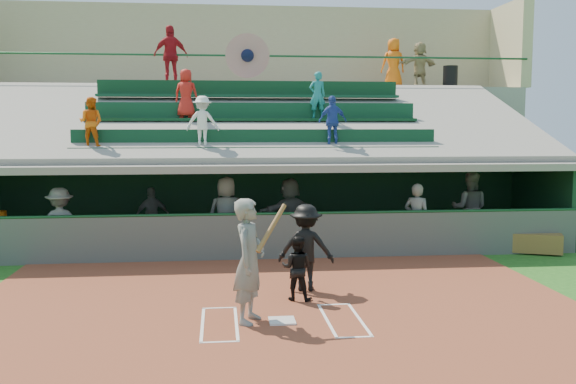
{
  "coord_description": "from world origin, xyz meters",
  "views": [
    {
      "loc": [
        -1.0,
        -10.22,
        3.24
      ],
      "look_at": [
        0.48,
        3.5,
        1.8
      ],
      "focal_mm": 40.0,
      "sensor_mm": 36.0,
      "label": 1
    }
  ],
  "objects": [
    {
      "name": "ground",
      "position": [
        0.0,
        0.0,
        0.0
      ],
      "size": [
        100.0,
        100.0,
        0.0
      ],
      "primitive_type": "plane",
      "color": "#1F5517",
      "rests_on": "ground"
    },
    {
      "name": "dirt_slab",
      "position": [
        0.0,
        0.5,
        0.01
      ],
      "size": [
        11.0,
        9.0,
        0.02
      ],
      "primitive_type": "cube",
      "color": "brown",
      "rests_on": "ground"
    },
    {
      "name": "home_plate",
      "position": [
        0.0,
        0.0,
        0.04
      ],
      "size": [
        0.43,
        0.43,
        0.03
      ],
      "primitive_type": "cube",
      "color": "silver",
      "rests_on": "dirt_slab"
    },
    {
      "name": "batters_box_chalk",
      "position": [
        0.0,
        0.0,
        0.02
      ],
      "size": [
        2.65,
        1.85,
        0.01
      ],
      "color": "white",
      "rests_on": "dirt_slab"
    },
    {
      "name": "dugout_floor",
      "position": [
        0.0,
        6.75,
        0.02
      ],
      "size": [
        16.0,
        3.5,
        0.04
      ],
      "primitive_type": "cube",
      "color": "gray",
      "rests_on": "ground"
    },
    {
      "name": "concourse_slab",
      "position": [
        0.0,
        13.5,
        2.3
      ],
      "size": [
        20.0,
        3.0,
        4.6
      ],
      "primitive_type": "cube",
      "color": "gray",
      "rests_on": "ground"
    },
    {
      "name": "grandstand",
      "position": [
        -0.01,
        10.51,
        2.26
      ],
      "size": [
        20.4,
        10.4,
        7.8
      ],
      "color": "#505550",
      "rests_on": "ground"
    },
    {
      "name": "batter_at_plate",
      "position": [
        -0.53,
        0.05,
        1.05
      ],
      "size": [
        0.99,
        0.87,
        2.04
      ],
      "color": "#5F625D",
      "rests_on": "dirt_slab"
    },
    {
      "name": "catcher",
      "position": [
        0.4,
        1.29,
        0.62
      ],
      "size": [
        0.69,
        0.61,
        1.19
      ],
      "primitive_type": "imported",
      "rotation": [
        0.0,
        0.0,
        2.82
      ],
      "color": "black",
      "rests_on": "dirt_slab"
    },
    {
      "name": "home_umpire",
      "position": [
        0.67,
        1.99,
        0.87
      ],
      "size": [
        1.2,
        0.84,
        1.69
      ],
      "primitive_type": "imported",
      "rotation": [
        0.0,
        0.0,
        2.94
      ],
      "color": "black",
      "rests_on": "dirt_slab"
    },
    {
      "name": "dugout_bench",
      "position": [
        0.07,
        7.85,
        0.28
      ],
      "size": [
        15.07,
        6.68,
        0.48
      ],
      "primitive_type": "cube",
      "rotation": [
        0.0,
        0.0,
        -0.4
      ],
      "color": "olive",
      "rests_on": "dugout_floor"
    },
    {
      "name": "dugout_player_a",
      "position": [
        -4.78,
        5.33,
        0.91
      ],
      "size": [
        1.23,
        0.86,
        1.73
      ],
      "primitive_type": "imported",
      "rotation": [
        0.0,
        0.0,
        3.35
      ],
      "color": "#51534F",
      "rests_on": "dugout_floor"
    },
    {
      "name": "dugout_player_b",
      "position": [
        -2.8,
        7.06,
        0.82
      ],
      "size": [
        0.99,
        0.63,
        1.56
      ],
      "primitive_type": "imported",
      "rotation": [
        0.0,
        0.0,
        3.44
      ],
      "color": "#575954",
      "rests_on": "dugout_floor"
    },
    {
      "name": "dugout_player_c",
      "position": [
        -0.83,
        5.81,
        1.0
      ],
      "size": [
        1.01,
        0.73,
        1.92
      ],
      "primitive_type": "imported",
      "rotation": [
        0.0,
        0.0,
        3.27
      ],
      "color": "#50524E",
      "rests_on": "dugout_floor"
    },
    {
      "name": "dugout_player_d",
      "position": [
        0.83,
        6.34,
        0.95
      ],
      "size": [
        1.77,
        1.19,
        1.83
      ],
      "primitive_type": "imported",
      "rotation": [
        0.0,
        0.0,
        3.57
      ],
      "color": "#545651",
      "rests_on": "dugout_floor"
    },
    {
      "name": "dugout_player_e",
      "position": [
        3.9,
        5.21,
        0.92
      ],
      "size": [
        0.77,
        0.7,
        1.76
      ],
      "primitive_type": "imported",
      "rotation": [
        0.0,
        0.0,
        2.57
      ],
      "color": "#565853",
      "rests_on": "dugout_floor"
    },
    {
      "name": "dugout_player_f",
      "position": [
        5.66,
        6.17,
        1.02
      ],
      "size": [
        1.17,
        1.06,
        1.97
      ],
      "primitive_type": "imported",
      "rotation": [
        0.0,
        0.0,
        2.74
      ],
      "color": "#52544F",
      "rests_on": "dugout_floor"
    },
    {
      "name": "trash_bin",
      "position": [
        7.43,
        12.68,
        5.0
      ],
      "size": [
        0.53,
        0.53,
        0.79
      ],
      "primitive_type": "cylinder",
      "color": "black",
      "rests_on": "concourse_slab"
    },
    {
      "name": "concourse_staff_a",
      "position": [
        -2.58,
        12.04,
        5.6
      ],
      "size": [
        1.26,
        0.86,
        1.99
      ],
      "primitive_type": "imported",
      "rotation": [
        0.0,
        0.0,
        3.5
      ],
      "color": "#AA131B",
      "rests_on": "concourse_slab"
    },
    {
      "name": "concourse_staff_b",
      "position": [
        5.42,
        13.16,
        5.51
      ],
      "size": [
        0.91,
        0.62,
        1.82
      ],
      "primitive_type": "imported",
      "rotation": [
        0.0,
        0.0,
        3.18
      ],
      "color": "orange",
      "rests_on": "concourse_slab"
    },
    {
      "name": "concourse_staff_c",
      "position": [
        6.39,
        13.09,
        5.45
      ],
      "size": [
        1.65,
        0.94,
        1.7
      ],
      "primitive_type": "imported",
      "rotation": [
        0.0,
        0.0,
        3.44
      ],
      "color": "tan",
      "rests_on": "concourse_slab"
    }
  ]
}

